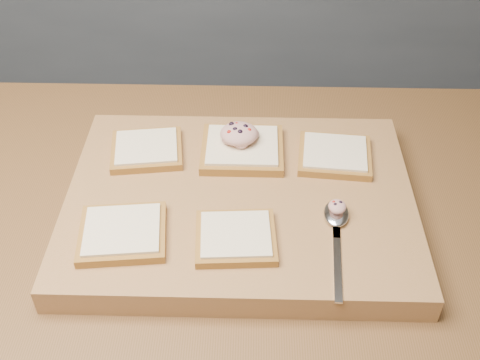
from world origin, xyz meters
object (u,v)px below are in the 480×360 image
(spoon, at_px, (336,220))
(tuna_salad_dollop, at_px, (239,134))
(bread_far_center, at_px, (242,149))
(cutting_board, at_px, (240,203))

(spoon, bearing_deg, tuna_salad_dollop, 130.79)
(tuna_salad_dollop, distance_m, spoon, 0.22)
(bread_far_center, distance_m, spoon, 0.21)
(cutting_board, bearing_deg, bread_far_center, 89.33)
(bread_far_center, bearing_deg, spoon, -48.78)
(spoon, bearing_deg, bread_far_center, 131.22)
(tuna_salad_dollop, xyz_separation_m, spoon, (0.14, -0.17, -0.03))
(bread_far_center, xyz_separation_m, spoon, (0.14, -0.16, -0.00))
(cutting_board, height_order, bread_far_center, bread_far_center)
(cutting_board, bearing_deg, spoon, -23.59)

